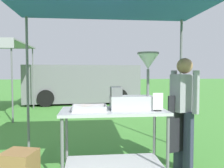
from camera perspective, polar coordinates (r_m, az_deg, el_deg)
name	(u,v)px	position (r m, az deg, el deg)	size (l,w,h in m)	color
ground_plane	(104,112)	(8.34, -1.85, -6.76)	(70.00, 70.00, 0.00)	#478E38
stall_canopy	(113,4)	(3.31, 0.19, 18.68)	(2.95, 2.16, 2.41)	slate
donut_cart	(114,130)	(3.19, 0.38, -10.97)	(1.38, 0.69, 0.92)	#B7B7BC
donut_tray	(89,109)	(3.06, -5.62, -6.08)	(0.44, 0.31, 0.07)	#B7B7BC
donut_fryer	(136,87)	(3.16, 5.86, -0.79)	(0.64, 0.29, 0.76)	#B7B7BC
menu_sign	(158,103)	(3.07, 11.02, -4.62)	(0.13, 0.05, 0.23)	black
vendor	(184,108)	(3.51, 16.90, -5.57)	(0.46, 0.53, 1.61)	#2D3347
supply_crate	(19,165)	(3.52, -21.45, -17.76)	(0.50, 0.48, 0.37)	olive
van_grey	(82,83)	(10.79, -7.17, 0.14)	(5.08, 2.44, 1.69)	slate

